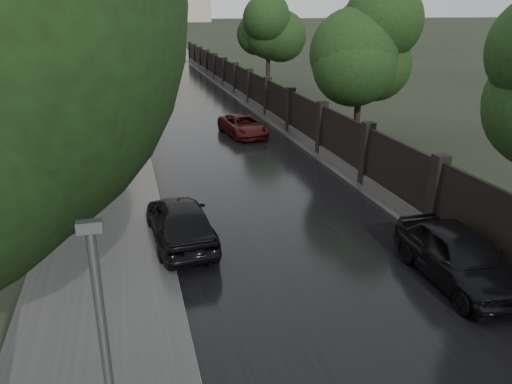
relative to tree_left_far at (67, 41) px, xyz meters
name	(u,v)px	position (x,y,z in m)	size (l,w,h in m)	color
road	(133,30)	(8.00, 160.00, -5.23)	(8.00, 420.00, 0.02)	black
sidewalk_left	(115,30)	(2.00, 160.00, -5.16)	(4.00, 420.00, 0.16)	#2D2D2D
verge_right	(148,29)	(13.50, 160.00, -5.20)	(3.00, 420.00, 0.08)	#2D2D2D
fence_right	(260,97)	(12.60, 2.01, -4.23)	(0.45, 75.72, 2.70)	#383533
tree_left_far	(67,41)	(0.00, 0.00, 0.00)	(4.25, 4.25, 7.39)	black
tree_right_b	(362,51)	(15.50, -8.00, -0.29)	(4.08, 4.08, 7.01)	black
tree_right_c	(268,35)	(15.50, 10.00, -0.29)	(4.08, 4.08, 7.01)	black
traffic_light	(137,99)	(3.70, -5.01, -2.84)	(0.16, 0.32, 4.00)	#59595E
hatchback_left	(180,221)	(4.40, -18.67, -4.48)	(1.81, 4.50, 1.53)	black
car_right_near	(458,256)	(11.40, -22.96, -4.47)	(1.81, 4.50, 1.53)	black
car_right_far	(243,126)	(9.64, -5.15, -4.64)	(1.99, 4.33, 1.20)	black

